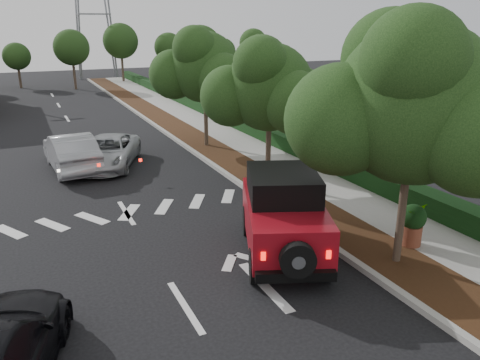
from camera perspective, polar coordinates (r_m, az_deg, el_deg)
ground at (r=10.79m, az=-6.69°, el=-15.09°), size 120.00×120.00×0.00m
curb at (r=22.63m, az=-5.54°, el=3.35°), size 0.20×70.00×0.15m
planting_strip at (r=22.97m, az=-3.19°, el=3.60°), size 1.80×70.00×0.12m
sidewalk at (r=23.73m, az=1.07°, el=4.11°), size 2.00×70.00×0.12m
hedge at (r=24.28m, az=4.05°, el=5.23°), size 0.80×70.00×0.80m
transmission_tower at (r=57.57m, az=-16.80°, el=11.78°), size 7.00×4.00×28.00m
street_tree_near at (r=13.04m, az=18.43°, el=-9.70°), size 3.80×3.80×5.92m
street_tree_mid at (r=18.23m, az=3.38°, el=-0.60°), size 3.20×3.20×5.32m
street_tree_far at (r=23.89m, az=-4.10°, el=4.02°), size 3.40×3.40×5.62m
red_jeep at (r=12.61m, az=5.23°, el=-3.97°), size 3.35×4.61×2.26m
silver_suv_ahead at (r=21.23m, az=-15.79°, el=3.34°), size 3.87×5.19×1.31m
silver_sedan_oncoming at (r=21.20m, az=-19.89°, el=3.27°), size 2.01×4.89×1.57m
terracotta_planter at (r=13.69m, az=20.31°, el=-4.67°), size 0.71×0.71×1.24m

